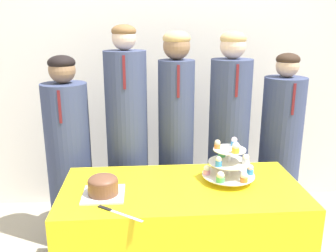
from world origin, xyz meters
TOP-DOWN VIEW (x-y plane):
  - wall_back at (0.00, 1.60)m, footprint 9.00×0.06m
  - table at (0.00, 0.33)m, footprint 1.39×0.67m
  - round_cake at (-0.44, 0.26)m, footprint 0.23×0.23m
  - cake_knife at (-0.38, 0.07)m, footprint 0.24×0.18m
  - cupcake_stand at (0.29, 0.39)m, footprint 0.31×0.31m
  - student_0 at (-0.76, 0.93)m, footprint 0.32×0.32m
  - student_1 at (-0.33, 0.93)m, footprint 0.30×0.30m
  - student_2 at (0.02, 0.93)m, footprint 0.26×0.26m
  - student_3 at (0.42, 0.93)m, footprint 0.30×0.30m
  - student_4 at (0.82, 0.93)m, footprint 0.31×0.31m

SIDE VIEW (x-z plane):
  - table at x=0.00m, z-range 0.00..0.71m
  - student_0 at x=-0.76m, z-range -0.04..1.38m
  - student_4 at x=0.82m, z-range -0.05..1.38m
  - cake_knife at x=-0.38m, z-range 0.71..0.72m
  - student_3 at x=0.42m, z-range -0.04..1.54m
  - student_1 at x=-0.33m, z-range -0.04..1.58m
  - round_cake at x=-0.44m, z-range 0.71..0.83m
  - student_2 at x=0.02m, z-range -0.02..1.56m
  - cupcake_stand at x=0.29m, z-range 0.69..0.95m
  - wall_back at x=0.00m, z-range 0.00..2.70m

